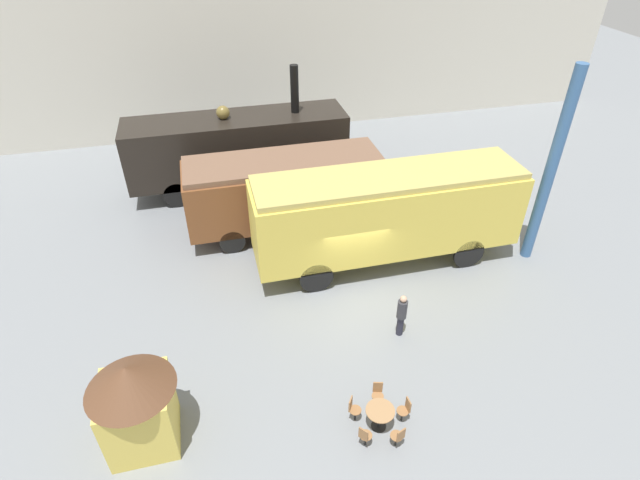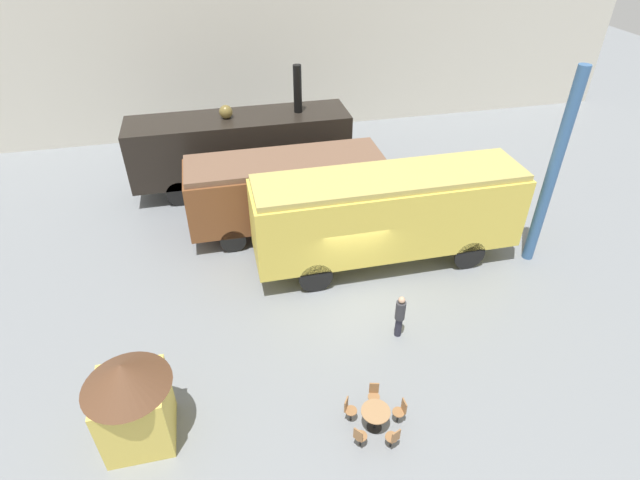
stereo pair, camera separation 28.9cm
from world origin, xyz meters
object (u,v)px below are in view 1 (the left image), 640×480
passenger_coach_vintage (387,211)px  ticket_kiosk (136,401)px  passenger_coach_wooden (285,188)px  steam_locomotive (238,146)px  visitor_person (402,314)px  cafe_table_near (380,414)px  cafe_chair_0 (405,409)px

passenger_coach_vintage → ticket_kiosk: bearing=-146.1°
passenger_coach_vintage → passenger_coach_wooden: bearing=136.2°
steam_locomotive → passenger_coach_vintage: 9.14m
steam_locomotive → visitor_person: steam_locomotive is taller
ticket_kiosk → cafe_table_near: bearing=-10.6°
cafe_table_near → ticket_kiosk: (-6.50, 1.22, 1.08)m
passenger_coach_wooden → cafe_chair_0: bearing=-82.3°
cafe_chair_0 → visitor_person: 3.49m
steam_locomotive → ticket_kiosk: steam_locomotive is taller
steam_locomotive → visitor_person: (4.13, -11.81, -1.35)m
steam_locomotive → ticket_kiosk: (-4.30, -13.91, -0.63)m
cafe_chair_0 → ticket_kiosk: size_ratio=0.29×
steam_locomotive → passenger_coach_vintage: (5.01, -7.64, 0.11)m
passenger_coach_vintage → visitor_person: bearing=-102.0°
passenger_coach_wooden → cafe_table_near: (0.68, -10.83, -1.46)m
cafe_table_near → visitor_person: size_ratio=0.48×
passenger_coach_wooden → passenger_coach_vintage: size_ratio=0.80×
cafe_chair_0 → ticket_kiosk: 7.48m
visitor_person → cafe_table_near: bearing=-120.1°
passenger_coach_wooden → cafe_chair_0: size_ratio=9.77×
passenger_coach_vintage → cafe_chair_0: 7.94m
cafe_chair_0 → passenger_coach_vintage: bearing=-108.2°
passenger_coach_wooden → passenger_coach_vintage: 4.84m
passenger_coach_wooden → cafe_table_near: size_ratio=10.13×
passenger_coach_vintage → ticket_kiosk: 11.25m
steam_locomotive → visitor_person: bearing=-70.7°
cafe_table_near → visitor_person: bearing=59.9°
passenger_coach_vintage → cafe_chair_0: size_ratio=12.16×
cafe_table_near → ticket_kiosk: 6.70m
cafe_chair_0 → passenger_coach_wooden: bearing=-85.2°
passenger_coach_wooden → steam_locomotive: bearing=109.6°
visitor_person → ticket_kiosk: 8.71m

